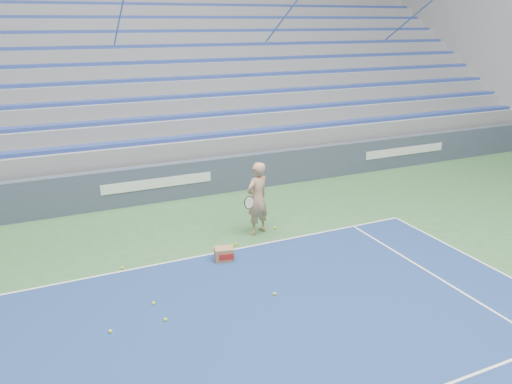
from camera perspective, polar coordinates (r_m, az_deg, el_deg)
sponsor_barrier at (r=14.77m, az=-11.28°, el=0.99°), size 30.00×0.32×1.10m
bleachers at (r=19.87m, az=-15.65°, el=10.60°), size 31.00×9.15×7.30m
tennis_player at (r=12.17m, az=0.13°, el=-0.74°), size 1.00×0.95×1.83m
ball_box at (r=11.09m, az=-3.69°, el=-7.11°), size 0.46×0.39×0.30m
tennis_ball_0 at (r=12.72m, az=2.22°, el=-4.10°), size 0.07×0.07×0.07m
tennis_ball_1 at (r=9.82m, az=2.15°, el=-11.56°), size 0.07×0.07×0.07m
tennis_ball_2 at (r=9.71m, az=-11.63°, el=-12.34°), size 0.07×0.07×0.07m
tennis_ball_3 at (r=11.83m, az=-2.31°, el=-5.96°), size 0.07×0.07×0.07m
tennis_ball_4 at (r=9.21m, az=-10.31°, el=-14.16°), size 0.07×0.07×0.07m
tennis_ball_5 at (r=11.13m, az=-15.07°, el=-8.35°), size 0.07×0.07×0.07m
tennis_ball_6 at (r=11.76m, az=-2.66°, el=-6.13°), size 0.07×0.07×0.07m
tennis_ball_7 at (r=9.12m, az=-16.30°, el=-15.04°), size 0.07×0.07×0.07m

